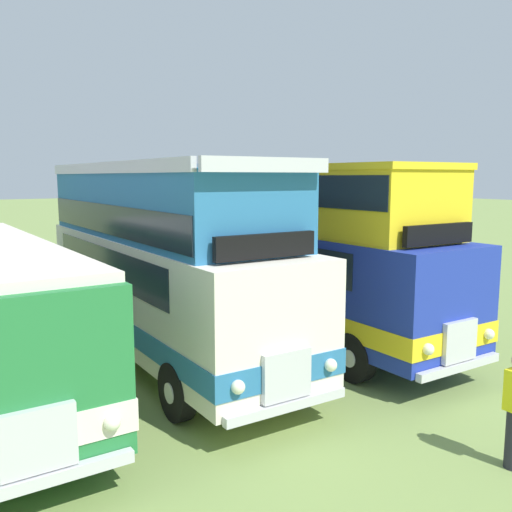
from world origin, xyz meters
The scene contains 2 objects.
bus_eighth_in_row centered at (11.53, 0.28, 2.35)m, with size 2.63×9.70×4.52m.
bus_ninth_in_row centered at (15.37, 0.40, 2.47)m, with size 2.64×10.52×4.49m.
Camera 1 is at (6.62, -11.42, 4.22)m, focal length 38.71 mm.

